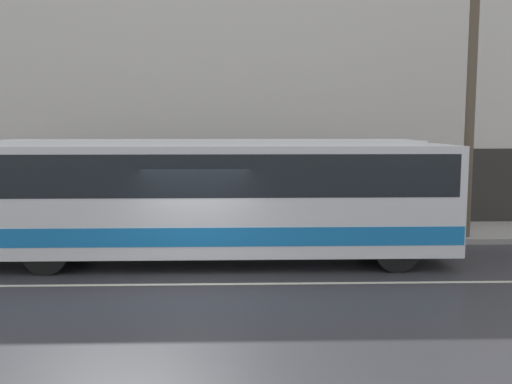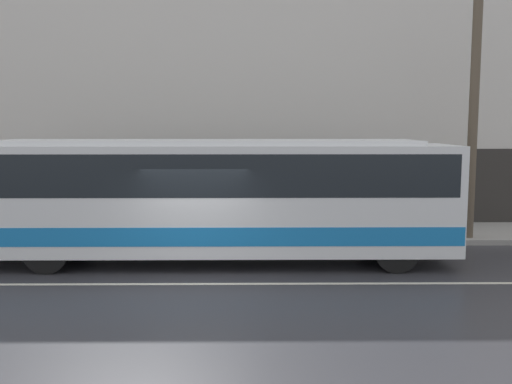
% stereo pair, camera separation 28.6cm
% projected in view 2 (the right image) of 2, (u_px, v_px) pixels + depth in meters
% --- Properties ---
extents(ground_plane, '(60.00, 60.00, 0.00)m').
position_uv_depth(ground_plane, '(192.00, 284.00, 12.65)').
color(ground_plane, '#333338').
extents(sidewalk, '(60.00, 3.13, 0.16)m').
position_uv_depth(sidewalk, '(210.00, 233.00, 18.16)').
color(sidewalk, '#A09E99').
rests_on(sidewalk, ground_plane).
extents(building_facade, '(60.00, 0.35, 10.83)m').
position_uv_depth(building_facade, '(212.00, 74.00, 19.26)').
color(building_facade, silver).
rests_on(building_facade, ground_plane).
extents(lane_stripe, '(54.00, 0.14, 0.01)m').
position_uv_depth(lane_stripe, '(192.00, 284.00, 12.65)').
color(lane_stripe, beige).
rests_on(lane_stripe, ground_plane).
extents(transit_bus, '(12.35, 2.51, 3.14)m').
position_uv_depth(transit_bus, '(208.00, 194.00, 14.48)').
color(transit_bus, white).
rests_on(transit_bus, ground_plane).
extents(utility_pole_near, '(0.27, 0.27, 7.12)m').
position_uv_depth(utility_pole_near, '(473.00, 118.00, 16.72)').
color(utility_pole_near, brown).
rests_on(utility_pole_near, sidewalk).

